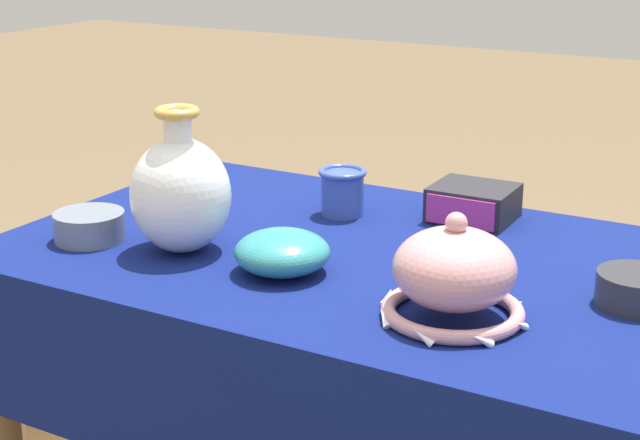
{
  "coord_description": "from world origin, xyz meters",
  "views": [
    {
      "loc": [
        0.71,
        -1.43,
        1.26
      ],
      "look_at": [
        -0.04,
        -0.12,
        0.77
      ],
      "focal_mm": 55.0,
      "sensor_mm": 36.0,
      "label": 1
    }
  ],
  "objects_px": {
    "bowl_shallow_teal": "(282,252)",
    "wooden_crate": "(11,372)",
    "pot_squat_charcoal": "(637,289)",
    "vase_tall_bulbous": "(181,193)",
    "mosaic_tile_box": "(473,203)",
    "pot_squat_slate": "(90,226)",
    "cup_wide_cobalt": "(342,190)",
    "vase_dome_bell": "(454,277)"
  },
  "relations": [
    {
      "from": "pot_squat_charcoal",
      "to": "wooden_crate",
      "type": "relative_size",
      "value": 0.29
    },
    {
      "from": "pot_squat_slate",
      "to": "bowl_shallow_teal",
      "type": "height_order",
      "value": "bowl_shallow_teal"
    },
    {
      "from": "vase_tall_bulbous",
      "to": "vase_dome_bell",
      "type": "xyz_separation_m",
      "value": [
        0.52,
        -0.04,
        -0.04
      ]
    },
    {
      "from": "pot_squat_slate",
      "to": "wooden_crate",
      "type": "bearing_deg",
      "value": 153.05
    },
    {
      "from": "pot_squat_charcoal",
      "to": "cup_wide_cobalt",
      "type": "bearing_deg",
      "value": 163.56
    },
    {
      "from": "pot_squat_charcoal",
      "to": "vase_dome_bell",
      "type": "bearing_deg",
      "value": -140.82
    },
    {
      "from": "pot_squat_slate",
      "to": "wooden_crate",
      "type": "height_order",
      "value": "pot_squat_slate"
    },
    {
      "from": "mosaic_tile_box",
      "to": "pot_squat_charcoal",
      "type": "height_order",
      "value": "mosaic_tile_box"
    },
    {
      "from": "vase_tall_bulbous",
      "to": "pot_squat_slate",
      "type": "xyz_separation_m",
      "value": [
        -0.18,
        -0.04,
        -0.08
      ]
    },
    {
      "from": "vase_tall_bulbous",
      "to": "pot_squat_slate",
      "type": "bearing_deg",
      "value": -167.71
    },
    {
      "from": "vase_tall_bulbous",
      "to": "mosaic_tile_box",
      "type": "height_order",
      "value": "vase_tall_bulbous"
    },
    {
      "from": "vase_dome_bell",
      "to": "wooden_crate",
      "type": "height_order",
      "value": "vase_dome_bell"
    },
    {
      "from": "vase_dome_bell",
      "to": "mosaic_tile_box",
      "type": "bearing_deg",
      "value": 107.77
    },
    {
      "from": "bowl_shallow_teal",
      "to": "pot_squat_charcoal",
      "type": "bearing_deg",
      "value": 15.44
    },
    {
      "from": "vase_dome_bell",
      "to": "mosaic_tile_box",
      "type": "relative_size",
      "value": 1.45
    },
    {
      "from": "bowl_shallow_teal",
      "to": "wooden_crate",
      "type": "bearing_deg",
      "value": 164.78
    },
    {
      "from": "vase_dome_bell",
      "to": "mosaic_tile_box",
      "type": "xyz_separation_m",
      "value": [
        -0.14,
        0.45,
        -0.03
      ]
    },
    {
      "from": "mosaic_tile_box",
      "to": "pot_squat_charcoal",
      "type": "distance_m",
      "value": 0.46
    },
    {
      "from": "bowl_shallow_teal",
      "to": "pot_squat_charcoal",
      "type": "height_order",
      "value": "bowl_shallow_teal"
    },
    {
      "from": "mosaic_tile_box",
      "to": "cup_wide_cobalt",
      "type": "height_order",
      "value": "cup_wide_cobalt"
    },
    {
      "from": "bowl_shallow_teal",
      "to": "wooden_crate",
      "type": "height_order",
      "value": "bowl_shallow_teal"
    },
    {
      "from": "mosaic_tile_box",
      "to": "pot_squat_charcoal",
      "type": "xyz_separation_m",
      "value": [
        0.37,
        -0.27,
        -0.01
      ]
    },
    {
      "from": "wooden_crate",
      "to": "pot_squat_slate",
      "type": "bearing_deg",
      "value": -29.19
    },
    {
      "from": "pot_squat_slate",
      "to": "bowl_shallow_teal",
      "type": "xyz_separation_m",
      "value": [
        0.39,
        0.03,
        0.01
      ]
    },
    {
      "from": "vase_tall_bulbous",
      "to": "wooden_crate",
      "type": "height_order",
      "value": "vase_tall_bulbous"
    },
    {
      "from": "pot_squat_charcoal",
      "to": "bowl_shallow_teal",
      "type": "bearing_deg",
      "value": -164.56
    },
    {
      "from": "cup_wide_cobalt",
      "to": "pot_squat_slate",
      "type": "distance_m",
      "value": 0.48
    },
    {
      "from": "pot_squat_slate",
      "to": "vase_tall_bulbous",
      "type": "bearing_deg",
      "value": 12.29
    },
    {
      "from": "cup_wide_cobalt",
      "to": "pot_squat_charcoal",
      "type": "bearing_deg",
      "value": -16.44
    },
    {
      "from": "cup_wide_cobalt",
      "to": "bowl_shallow_teal",
      "type": "height_order",
      "value": "cup_wide_cobalt"
    },
    {
      "from": "vase_tall_bulbous",
      "to": "cup_wide_cobalt",
      "type": "distance_m",
      "value": 0.35
    },
    {
      "from": "vase_tall_bulbous",
      "to": "pot_squat_slate",
      "type": "height_order",
      "value": "vase_tall_bulbous"
    },
    {
      "from": "mosaic_tile_box",
      "to": "bowl_shallow_teal",
      "type": "height_order",
      "value": "bowl_shallow_teal"
    },
    {
      "from": "mosaic_tile_box",
      "to": "pot_squat_slate",
      "type": "xyz_separation_m",
      "value": [
        -0.55,
        -0.45,
        -0.01
      ]
    },
    {
      "from": "vase_dome_bell",
      "to": "wooden_crate",
      "type": "bearing_deg",
      "value": 166.95
    },
    {
      "from": "cup_wide_cobalt",
      "to": "bowl_shallow_teal",
      "type": "bearing_deg",
      "value": -78.83
    },
    {
      "from": "cup_wide_cobalt",
      "to": "wooden_crate",
      "type": "bearing_deg",
      "value": -176.21
    },
    {
      "from": "vase_tall_bulbous",
      "to": "wooden_crate",
      "type": "xyz_separation_m",
      "value": [
        -0.77,
        0.26,
        -0.65
      ]
    },
    {
      "from": "wooden_crate",
      "to": "mosaic_tile_box",
      "type": "bearing_deg",
      "value": 5.47
    },
    {
      "from": "vase_tall_bulbous",
      "to": "cup_wide_cobalt",
      "type": "xyz_separation_m",
      "value": [
        0.14,
        0.32,
        -0.06
      ]
    },
    {
      "from": "cup_wide_cobalt",
      "to": "wooden_crate",
      "type": "height_order",
      "value": "cup_wide_cobalt"
    },
    {
      "from": "vase_tall_bulbous",
      "to": "pot_squat_slate",
      "type": "relative_size",
      "value": 2.0
    }
  ]
}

